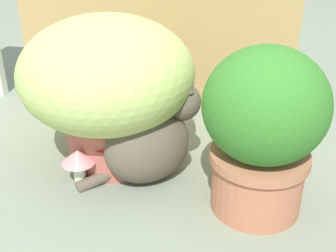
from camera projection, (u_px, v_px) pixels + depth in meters
The scene contains 6 objects.
ground_plane at pixel (126, 177), 1.28m from camera, with size 6.00×6.00×0.00m, color gray.
grass_planter at pixel (108, 82), 1.24m from camera, with size 0.51×0.51×0.46m.
leafy_planter at pixel (263, 127), 1.05m from camera, with size 0.31×0.31×0.44m.
cat at pixel (153, 141), 1.22m from camera, with size 0.36×0.30×0.32m.
mushroom_ornament_pink at pixel (78, 160), 1.21m from camera, with size 0.10×0.10×0.11m.
mushroom_ornament_red at pixel (108, 140), 1.23m from camera, with size 0.11×0.11×0.17m.
Camera 1 is at (0.34, -1.01, 0.73)m, focal length 45.82 mm.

